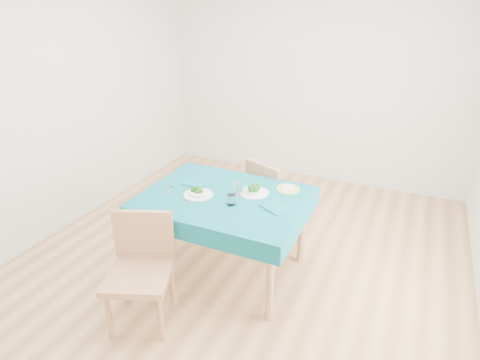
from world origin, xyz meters
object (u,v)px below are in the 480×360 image
at_px(table, 225,235).
at_px(side_plate, 288,189).
at_px(chair_near, 137,259).
at_px(bowl_far, 254,189).
at_px(chair_far, 276,188).
at_px(bowl_near, 198,191).

xyz_separation_m(table, side_plate, (0.44, 0.34, 0.38)).
xyz_separation_m(chair_near, side_plate, (0.73, 1.17, 0.19)).
bearing_deg(bowl_far, side_plate, 38.59).
height_order(table, chair_near, chair_near).
bearing_deg(table, bowl_far, 36.75).
distance_m(chair_far, bowl_far, 0.66).
distance_m(chair_near, bowl_far, 1.12).
height_order(chair_near, side_plate, chair_near).
relative_size(table, bowl_near, 5.52).
xyz_separation_m(table, chair_far, (0.18, 0.76, 0.16)).
distance_m(table, side_plate, 0.68).
relative_size(chair_near, bowl_near, 4.60).
bearing_deg(chair_far, table, 99.47).
bearing_deg(side_plate, chair_far, 121.78).
height_order(table, bowl_far, bowl_far).
bearing_deg(chair_near, bowl_near, 62.25).
relative_size(chair_near, bowl_far, 4.53).
relative_size(table, bowl_far, 5.43).
relative_size(chair_far, bowl_far, 4.29).
distance_m(chair_near, side_plate, 1.40).
relative_size(chair_near, side_plate, 5.56).
bearing_deg(table, chair_near, -109.06).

